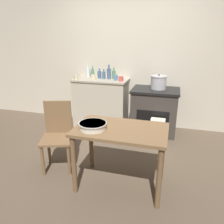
{
  "coord_description": "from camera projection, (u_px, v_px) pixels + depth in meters",
  "views": [
    {
      "loc": [
        0.86,
        -2.6,
        1.71
      ],
      "look_at": [
        0.0,
        0.43,
        0.6
      ],
      "focal_mm": 35.0,
      "sensor_mm": 36.0,
      "label": 1
    }
  ],
  "objects": [
    {
      "name": "bottle_mid_left",
      "position": [
        93.0,
        73.0,
        4.32
      ],
      "size": [
        0.06,
        0.06,
        0.22
      ],
      "color": "#517F5B",
      "rests_on": "counter_cabinet"
    },
    {
      "name": "bottle_left",
      "position": [
        114.0,
        74.0,
        4.16
      ],
      "size": [
        0.07,
        0.07,
        0.21
      ],
      "color": "#517F5B",
      "rests_on": "counter_cabinet"
    },
    {
      "name": "wall_back",
      "position": [
        129.0,
        60.0,
        4.17
      ],
      "size": [
        8.0,
        0.07,
        2.55
      ],
      "color": "beige",
      "rests_on": "ground_plane"
    },
    {
      "name": "cup_far_right",
      "position": [
        93.0,
        77.0,
        4.13
      ],
      "size": [
        0.08,
        0.08,
        0.08
      ],
      "primitive_type": "cylinder",
      "color": "beige",
      "rests_on": "counter_cabinet"
    },
    {
      "name": "flour_sack",
      "position": [
        157.0,
        131.0,
        3.63
      ],
      "size": [
        0.23,
        0.16,
        0.42
      ],
      "primitive_type": "cube",
      "color": "beige",
      "rests_on": "ground_plane"
    },
    {
      "name": "bottle_far_left",
      "position": [
        88.0,
        72.0,
        4.35
      ],
      "size": [
        0.08,
        0.08,
        0.25
      ],
      "color": "silver",
      "rests_on": "counter_cabinet"
    },
    {
      "name": "bottle_center_left",
      "position": [
        109.0,
        73.0,
        4.12
      ],
      "size": [
        0.08,
        0.08,
        0.27
      ],
      "color": "#3D5675",
      "rests_on": "counter_cabinet"
    },
    {
      "name": "counter_cabinet",
      "position": [
        101.0,
        102.0,
        4.29
      ],
      "size": [
        1.03,
        0.55,
        0.93
      ],
      "color": "#B2A893",
      "rests_on": "ground_plane"
    },
    {
      "name": "ground_plane",
      "position": [
        104.0,
        161.0,
        3.15
      ],
      "size": [
        14.0,
        14.0,
        0.0
      ],
      "primitive_type": "plane",
      "color": "brown"
    },
    {
      "name": "cup_end_right",
      "position": [
        121.0,
        79.0,
        3.93
      ],
      "size": [
        0.09,
        0.09,
        0.09
      ],
      "primitive_type": "cylinder",
      "color": "#B74C42",
      "rests_on": "counter_cabinet"
    },
    {
      "name": "bottle_center",
      "position": [
        104.0,
        75.0,
        4.15
      ],
      "size": [
        0.06,
        0.06,
        0.18
      ],
      "color": "#3D5675",
      "rests_on": "counter_cabinet"
    },
    {
      "name": "cup_mid_right",
      "position": [
        116.0,
        78.0,
        4.01
      ],
      "size": [
        0.07,
        0.07,
        0.1
      ],
      "primitive_type": "cylinder",
      "color": "#4C6B99",
      "rests_on": "counter_cabinet"
    },
    {
      "name": "work_table",
      "position": [
        121.0,
        138.0,
        2.46
      ],
      "size": [
        1.03,
        0.63,
        0.74
      ],
      "color": "brown",
      "rests_on": "ground_plane"
    },
    {
      "name": "stock_pot",
      "position": [
        158.0,
        82.0,
        3.84
      ],
      "size": [
        0.29,
        0.29,
        0.26
      ],
      "color": "#A8A8AD",
      "rests_on": "stove"
    },
    {
      "name": "chair",
      "position": [
        58.0,
        133.0,
        2.91
      ],
      "size": [
        0.5,
        0.5,
        0.89
      ],
      "rotation": [
        0.0,
        0.0,
        0.32
      ],
      "color": "brown",
      "rests_on": "ground_plane"
    },
    {
      "name": "stove",
      "position": [
        154.0,
        111.0,
        4.0
      ],
      "size": [
        0.83,
        0.64,
        0.81
      ],
      "color": "#38332D",
      "rests_on": "ground_plane"
    },
    {
      "name": "mixing_bowl_large",
      "position": [
        93.0,
        125.0,
        2.39
      ],
      "size": [
        0.31,
        0.31,
        0.07
      ],
      "color": "silver",
      "rests_on": "work_table"
    },
    {
      "name": "cup_right",
      "position": [
        76.0,
        77.0,
        4.05
      ],
      "size": [
        0.07,
        0.07,
        0.09
      ],
      "primitive_type": "cylinder",
      "color": "beige",
      "rests_on": "counter_cabinet"
    },
    {
      "name": "bottle_center_right",
      "position": [
        99.0,
        74.0,
        4.21
      ],
      "size": [
        0.08,
        0.08,
        0.18
      ],
      "color": "#3D5675",
      "rests_on": "counter_cabinet"
    }
  ]
}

